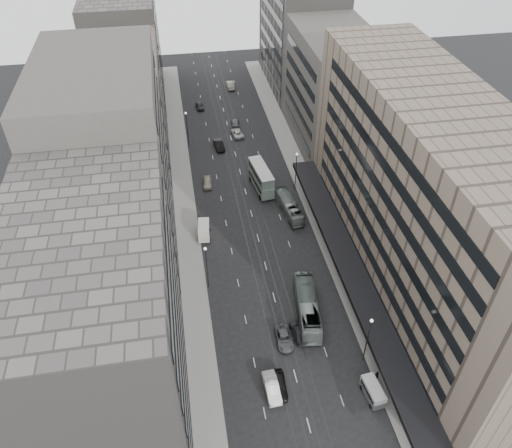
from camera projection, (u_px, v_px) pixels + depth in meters
ground at (285, 339)px, 70.46m from camera, size 220.00×220.00×0.00m
sidewalk_right at (303, 181)px, 100.36m from camera, size 4.00×125.00×0.15m
sidewalk_left at (184, 193)px, 97.17m from camera, size 4.00×125.00×0.15m
department_store at (427, 206)px, 69.78m from camera, size 19.20×60.00×30.00m
building_right_mid at (334, 91)px, 104.94m from camera, size 15.00×28.00×24.00m
building_right_far at (300, 33)px, 126.34m from camera, size 15.00×32.00×28.00m
building_left_a at (106, 341)px, 51.94m from camera, size 15.00×28.00×30.00m
building_left_b at (114, 180)px, 71.07m from camera, size 15.00×26.00×34.00m
building_left_c at (124, 119)px, 94.37m from camera, size 15.00×28.00×25.00m
building_left_d at (127, 48)px, 118.35m from camera, size 15.00×38.00×28.00m
lamp_right_near at (368, 335)px, 64.64m from camera, size 0.44×0.44×8.32m
lamp_right_far at (296, 167)px, 94.88m from camera, size 0.44×0.44×8.32m
lamp_left_near at (206, 263)px, 74.91m from camera, size 0.44×0.44×8.32m
lamp_left_far at (187, 125)px, 107.42m from camera, size 0.44×0.44×8.32m
bus_near at (307, 307)px, 72.88m from camera, size 4.46×12.43×3.39m
bus_far at (289, 207)px, 91.59m from camera, size 3.54×10.30×2.81m
double_decker at (261, 178)px, 96.61m from camera, size 3.76×9.28×4.93m
vw_microbus at (373, 391)px, 62.82m from camera, size 2.25×4.28×2.22m
panel_van at (204, 230)px, 86.47m from camera, size 2.43×4.38×2.65m
sedan_0 at (279, 385)px, 64.03m from camera, size 2.09×4.65×1.55m
sedan_1 at (272, 388)px, 63.70m from camera, size 1.88×4.95×1.61m
sedan_2 at (284, 338)px, 69.84m from camera, size 2.38×4.85×1.33m
sedan_3 at (299, 331)px, 70.69m from camera, size 2.03×4.73×1.36m
sedan_4 at (207, 182)px, 98.82m from camera, size 2.06×4.34×1.43m
sedan_5 at (219, 145)px, 109.57m from camera, size 2.26×5.14×1.64m
sedan_6 at (237, 133)px, 113.98m from camera, size 2.82×5.05×1.33m
sedan_7 at (235, 123)px, 117.44m from camera, size 2.23×4.83×1.37m
sedan_8 at (200, 106)px, 124.16m from camera, size 2.04×4.37×1.45m
sedan_9 at (230, 85)px, 133.33m from camera, size 1.79×5.08×1.67m
pedestrian at (377, 375)px, 64.87m from camera, size 0.65×0.47×1.67m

